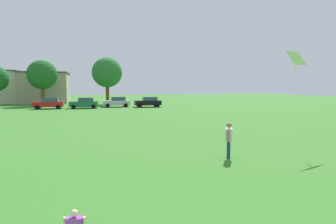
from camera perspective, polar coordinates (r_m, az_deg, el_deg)
ground_plane at (r=32.69m, az=-16.29°, el=-0.92°), size 160.00×160.00×0.00m
adult_bystander at (r=13.60m, az=12.42°, el=-5.06°), size 0.56×0.72×1.72m
kite at (r=17.48m, az=24.91°, el=9.90°), size 1.35×0.95×1.13m
parked_car_red_0 at (r=45.99m, az=-23.33°, el=1.69°), size 4.30×2.02×1.68m
parked_car_green_1 at (r=45.04m, az=-16.88°, el=1.82°), size 4.30×2.02×1.68m
parked_car_silver_2 at (r=46.73m, az=-10.50°, el=2.08°), size 4.30×2.02×1.68m
parked_car_black_3 at (r=45.88m, az=-4.08°, el=2.10°), size 4.30×2.02×1.68m
tree_center at (r=54.57m, az=-24.49°, el=6.98°), size 5.18×5.18×8.07m
tree_far_right at (r=54.84m, az=-12.44°, el=7.93°), size 5.73×5.73×8.93m
house_left at (r=62.74m, az=-24.00°, el=4.63°), size 9.43×8.27×6.30m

